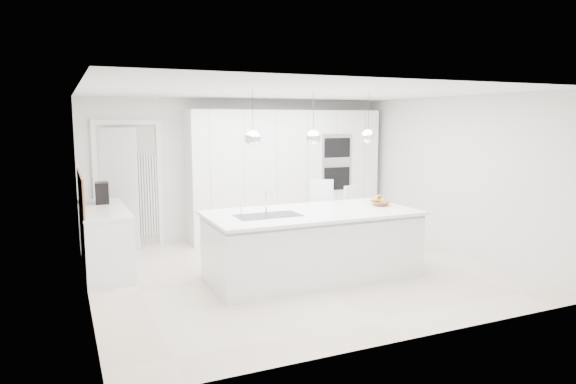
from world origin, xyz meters
name	(u,v)px	position (x,y,z in m)	size (l,w,h in m)	color
floor	(297,272)	(0.00, 0.00, 0.00)	(5.50, 5.50, 0.00)	beige
wall_back	(239,168)	(0.00, 2.50, 1.25)	(5.50, 5.50, 0.00)	silver
wall_left	(83,196)	(-2.75, 0.00, 1.25)	(5.00, 5.00, 0.00)	silver
ceiling	(297,92)	(0.00, 0.00, 2.50)	(5.50, 5.50, 0.00)	white
tall_cabinets	(286,174)	(0.80, 2.20, 1.15)	(3.60, 0.60, 2.30)	white
oven_stack	(337,162)	(1.70, 1.89, 1.35)	(0.62, 0.04, 1.05)	#A5A5A8
doorway_frame	(129,186)	(-1.95, 2.47, 1.02)	(1.11, 0.08, 2.13)	white
hallway_door	(113,189)	(-2.20, 2.42, 1.00)	(0.82, 0.04, 2.00)	white
radiator	(149,196)	(-1.63, 2.46, 0.85)	(0.32, 0.04, 1.40)	white
left_base_cabinets	(105,240)	(-2.45, 1.20, 0.43)	(0.60, 1.80, 0.86)	white
left_worktop	(104,209)	(-2.45, 1.20, 0.88)	(0.62, 1.82, 0.04)	white
oak_backsplash	(81,191)	(-2.74, 1.20, 1.15)	(0.02, 1.80, 0.50)	#975D34
island_base	(313,246)	(0.10, -0.30, 0.43)	(2.80, 1.20, 0.86)	white
island_worktop	(311,213)	(0.10, -0.25, 0.88)	(2.84, 1.40, 0.04)	white
island_sink	(268,222)	(-0.55, -0.30, 0.82)	(0.84, 0.44, 0.18)	#3F3F42
island_tap	(266,202)	(-0.50, -0.10, 1.05)	(0.02, 0.02, 0.30)	white
pendant_left	(253,138)	(-0.75, -0.30, 1.90)	(0.20, 0.20, 0.20)	white
pendant_mid	(313,137)	(0.10, -0.30, 1.90)	(0.20, 0.20, 0.20)	white
pendant_right	(368,137)	(0.95, -0.30, 1.90)	(0.20, 0.20, 0.20)	white
fruit_bowl	(380,203)	(1.23, -0.23, 0.93)	(0.28, 0.28, 0.07)	#975D34
espresso_machine	(102,193)	(-2.43, 1.62, 1.06)	(0.19, 0.29, 0.32)	black
bar_stool_left	(326,219)	(0.78, 0.59, 0.59)	(0.39, 0.54, 1.19)	white
bar_stool_right	(356,220)	(1.32, 0.60, 0.53)	(0.35, 0.49, 1.07)	white
apple_a	(377,201)	(1.17, -0.22, 0.97)	(0.08, 0.08, 0.08)	#BF330F
apple_b	(378,201)	(1.22, -0.18, 0.97)	(0.07, 0.07, 0.07)	#BF330F
apple_c	(377,201)	(1.18, -0.22, 0.97)	(0.08, 0.08, 0.08)	#BF330F
banana_bunch	(379,198)	(1.21, -0.23, 1.01)	(0.20, 0.20, 0.03)	yellow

